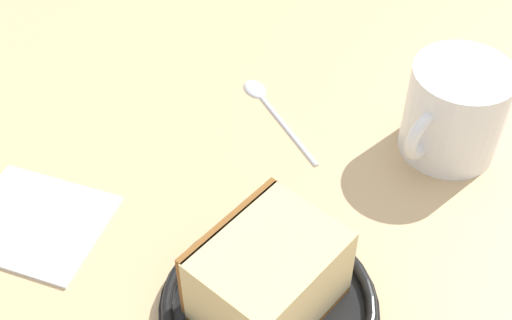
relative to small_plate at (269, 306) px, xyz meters
The scene contains 6 objects.
ground_plane 10.49cm from the small_plate, 18.48° to the left, with size 158.04×158.04×3.09cm, color tan.
small_plate is the anchor object (origin of this frame).
cake_slice 3.57cm from the small_plate, 58.34° to the left, with size 12.58×11.98×6.84cm.
tea_mug 24.31cm from the small_plate, 33.48° to the right, with size 10.15×8.92×8.73cm.
teaspoon 23.64cm from the small_plate, ahead, with size 11.52×9.09×0.80cm.
folded_napkin 21.06cm from the small_plate, 75.50° to the left, with size 9.66×11.37×0.60cm, color white.
Camera 1 is at (-37.90, -6.94, 45.71)cm, focal length 49.65 mm.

